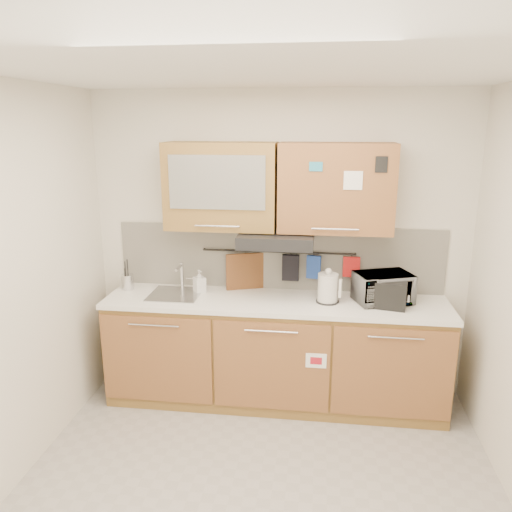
# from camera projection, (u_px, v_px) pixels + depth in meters

# --- Properties ---
(floor) EXTENTS (3.20, 3.20, 0.00)m
(floor) POSITION_uv_depth(u_px,v_px,m) (257.00, 498.00, 3.20)
(floor) COLOR #9E9993
(floor) RESTS_ON ground
(ceiling) EXTENTS (3.20, 3.20, 0.00)m
(ceiling) POSITION_uv_depth(u_px,v_px,m) (257.00, 67.00, 2.52)
(ceiling) COLOR white
(ceiling) RESTS_ON wall_back
(wall_back) EXTENTS (3.20, 0.00, 3.20)m
(wall_back) POSITION_uv_depth(u_px,v_px,m) (279.00, 246.00, 4.30)
(wall_back) COLOR silver
(wall_back) RESTS_ON ground
(base_cabinet) EXTENTS (2.80, 0.64, 0.88)m
(base_cabinet) POSITION_uv_depth(u_px,v_px,m) (275.00, 357.00, 4.23)
(base_cabinet) COLOR olive
(base_cabinet) RESTS_ON floor
(countertop) EXTENTS (2.82, 0.62, 0.04)m
(countertop) POSITION_uv_depth(u_px,v_px,m) (275.00, 302.00, 4.10)
(countertop) COLOR white
(countertop) RESTS_ON base_cabinet
(backsplash) EXTENTS (2.80, 0.02, 0.56)m
(backsplash) POSITION_uv_depth(u_px,v_px,m) (279.00, 258.00, 4.31)
(backsplash) COLOR silver
(backsplash) RESTS_ON countertop
(upper_cabinets) EXTENTS (1.82, 0.37, 0.70)m
(upper_cabinets) POSITION_uv_depth(u_px,v_px,m) (277.00, 187.00, 3.99)
(upper_cabinets) COLOR olive
(upper_cabinets) RESTS_ON wall_back
(range_hood) EXTENTS (0.60, 0.46, 0.10)m
(range_hood) POSITION_uv_depth(u_px,v_px,m) (276.00, 239.00, 4.03)
(range_hood) COLOR black
(range_hood) RESTS_ON upper_cabinets
(sink) EXTENTS (0.42, 0.40, 0.26)m
(sink) POSITION_uv_depth(u_px,v_px,m) (176.00, 294.00, 4.22)
(sink) COLOR silver
(sink) RESTS_ON countertop
(utensil_rail) EXTENTS (1.30, 0.02, 0.02)m
(utensil_rail) POSITION_uv_depth(u_px,v_px,m) (278.00, 252.00, 4.26)
(utensil_rail) COLOR black
(utensil_rail) RESTS_ON backsplash
(utensil_crock) EXTENTS (0.14, 0.14, 0.27)m
(utensil_crock) POSITION_uv_depth(u_px,v_px,m) (128.00, 282.00, 4.34)
(utensil_crock) COLOR silver
(utensil_crock) RESTS_ON countertop
(kettle) EXTENTS (0.21, 0.20, 0.29)m
(kettle) POSITION_uv_depth(u_px,v_px,m) (328.00, 289.00, 4.02)
(kettle) COLOR silver
(kettle) RESTS_ON countertop
(toaster) EXTENTS (0.31, 0.23, 0.22)m
(toaster) POSITION_uv_depth(u_px,v_px,m) (388.00, 294.00, 3.91)
(toaster) COLOR black
(toaster) RESTS_ON countertop
(microwave) EXTENTS (0.51, 0.43, 0.24)m
(microwave) POSITION_uv_depth(u_px,v_px,m) (383.00, 288.00, 4.02)
(microwave) COLOR #999999
(microwave) RESTS_ON countertop
(soap_bottle) EXTENTS (0.13, 0.13, 0.20)m
(soap_bottle) POSITION_uv_depth(u_px,v_px,m) (199.00, 281.00, 4.26)
(soap_bottle) COLOR #999999
(soap_bottle) RESTS_ON countertop
(cutting_board) EXTENTS (0.33, 0.14, 0.42)m
(cutting_board) POSITION_uv_depth(u_px,v_px,m) (246.00, 277.00, 4.34)
(cutting_board) COLOR brown
(cutting_board) RESTS_ON utensil_rail
(oven_mitt) EXTENTS (0.12, 0.05, 0.20)m
(oven_mitt) POSITION_uv_depth(u_px,v_px,m) (314.00, 267.00, 4.24)
(oven_mitt) COLOR #21429B
(oven_mitt) RESTS_ON utensil_rail
(dark_pouch) EXTENTS (0.14, 0.04, 0.23)m
(dark_pouch) POSITION_uv_depth(u_px,v_px,m) (291.00, 268.00, 4.27)
(dark_pouch) COLOR black
(dark_pouch) RESTS_ON utensil_rail
(pot_holder) EXTENTS (0.14, 0.02, 0.17)m
(pot_holder) POSITION_uv_depth(u_px,v_px,m) (351.00, 267.00, 4.20)
(pot_holder) COLOR #B51818
(pot_holder) RESTS_ON utensil_rail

